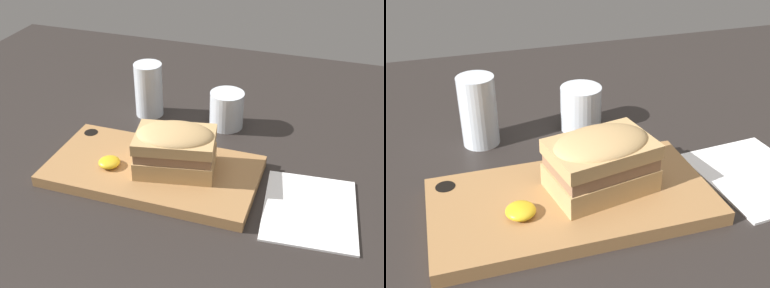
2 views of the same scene
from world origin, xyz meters
TOP-DOWN VIEW (x-y plane):
  - dining_table at (0.00, 0.00)cm, footprint 158.47×128.61cm
  - serving_board at (-8.14, -2.41)cm, footprint 38.42×19.69cm
  - sandwich at (-3.78, -1.85)cm, footprint 15.44×11.81cm
  - mustard_dollop at (-15.59, -4.77)cm, footprint 3.97×3.97cm
  - water_glass at (-17.76, 19.30)cm, footprint 6.15×6.15cm
  - wine_glass at (-0.24, 19.45)cm, footprint 7.25×7.25cm
  - napkin at (20.59, -3.33)cm, footprint 16.68×19.86cm

SIDE VIEW (x-z plane):
  - dining_table at x=0.00cm, z-range 0.00..2.00cm
  - napkin at x=20.59cm, z-range 2.00..2.40cm
  - serving_board at x=-8.14cm, z-range 1.98..4.10cm
  - mustard_dollop at x=-15.59cm, z-range 4.08..5.66cm
  - wine_glass at x=-0.24cm, z-range 1.71..9.59cm
  - water_glass at x=-17.76cm, z-range 1.20..13.19cm
  - sandwich at x=-3.78cm, z-range 4.40..13.02cm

